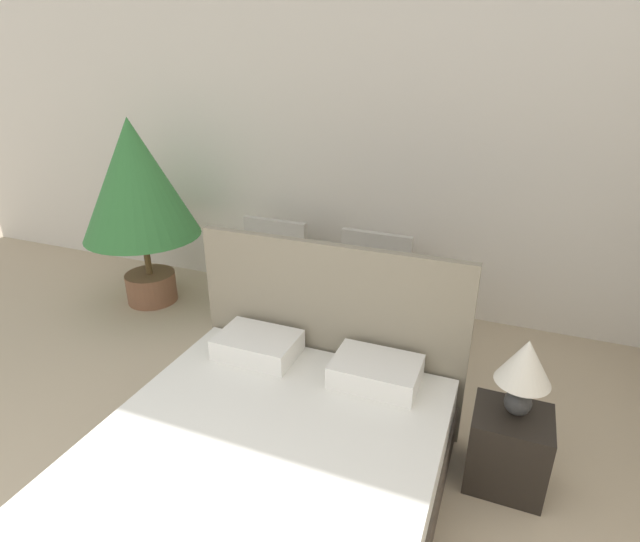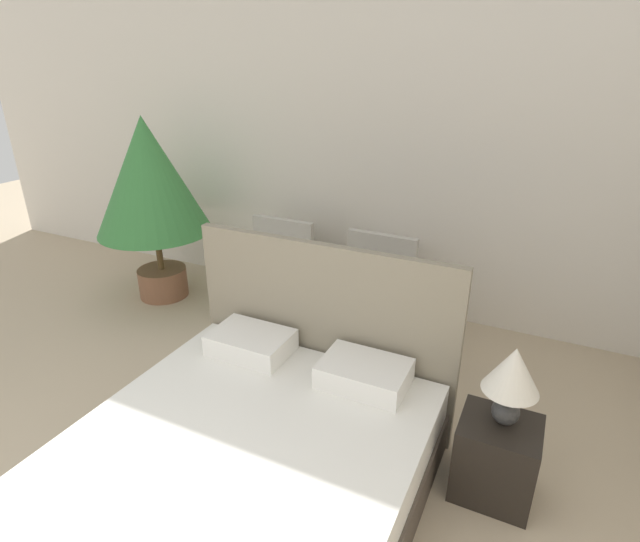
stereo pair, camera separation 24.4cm
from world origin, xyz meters
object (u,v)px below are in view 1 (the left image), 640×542
(armchair_near_window_left, at_px, (265,287))
(nightstand, at_px, (508,449))
(armchair_near_window_right, at_px, (366,305))
(potted_palm, at_px, (136,185))
(table_lamp, at_px, (525,367))
(bed, at_px, (257,484))
(side_table, at_px, (313,303))

(armchair_near_window_left, xyz_separation_m, nightstand, (2.18, -1.26, -0.05))
(armchair_near_window_right, relative_size, potted_palm, 0.49)
(armchair_near_window_left, bearing_deg, nightstand, -29.36)
(table_lamp, bearing_deg, bed, -146.07)
(potted_palm, bearing_deg, table_lamp, -18.14)
(bed, bearing_deg, side_table, 104.72)
(nightstand, bearing_deg, potted_palm, 161.49)
(table_lamp, bearing_deg, side_table, 143.94)
(table_lamp, bearing_deg, nightstand, -108.43)
(armchair_near_window_right, bearing_deg, armchair_near_window_left, -178.66)
(bed, height_order, armchair_near_window_right, bed)
(side_table, bearing_deg, armchair_near_window_left, 179.61)
(nightstand, relative_size, table_lamp, 1.03)
(armchair_near_window_left, distance_m, table_lamp, 2.56)
(potted_palm, height_order, side_table, potted_palm)
(table_lamp, height_order, side_table, table_lamp)
(potted_palm, relative_size, nightstand, 3.77)
(bed, relative_size, table_lamp, 4.87)
(bed, height_order, potted_palm, potted_palm)
(bed, relative_size, armchair_near_window_right, 2.56)
(side_table, bearing_deg, potted_palm, -175.37)
(bed, distance_m, nightstand, 1.39)
(armchair_near_window_left, height_order, nightstand, armchair_near_window_left)
(potted_palm, relative_size, side_table, 3.92)
(armchair_near_window_left, relative_size, potted_palm, 0.49)
(armchair_near_window_right, height_order, nightstand, armchair_near_window_right)
(bed, bearing_deg, armchair_near_window_right, 91.41)
(bed, distance_m, table_lamp, 1.49)
(armchair_near_window_right, bearing_deg, side_table, -178.27)
(armchair_near_window_left, distance_m, nightstand, 2.52)
(nightstand, height_order, table_lamp, table_lamp)
(potted_palm, xyz_separation_m, nightstand, (3.36, -1.13, -0.93))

